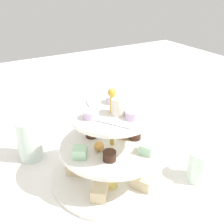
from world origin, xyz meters
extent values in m
plane|color=white|center=(0.00, 0.00, 0.00)|extent=(2.40, 2.40, 0.00)
cylinder|color=white|center=(0.00, 0.00, 0.01)|extent=(0.31, 0.31, 0.01)
cylinder|color=white|center=(0.00, 0.00, 0.09)|extent=(0.25, 0.25, 0.01)
cylinder|color=white|center=(0.00, 0.00, 0.18)|extent=(0.20, 0.20, 0.01)
cylinder|color=gold|center=(0.00, 0.00, 0.12)|extent=(0.01, 0.01, 0.23)
sphere|color=gold|center=(0.00, 0.00, 0.23)|extent=(0.02, 0.02, 0.02)
cube|color=beige|center=(-0.09, 0.02, 0.03)|extent=(0.05, 0.04, 0.03)
cube|color=beige|center=(-0.05, -0.08, 0.03)|extent=(0.06, 0.06, 0.03)
cube|color=beige|center=(0.06, -0.07, 0.03)|extent=(0.06, 0.06, 0.03)
cube|color=beige|center=(0.08, 0.04, 0.03)|extent=(0.06, 0.05, 0.03)
cube|color=beige|center=(-0.01, 0.09, 0.03)|extent=(0.04, 0.05, 0.03)
cylinder|color=#E5C660|center=(0.04, -0.03, 0.02)|extent=(0.04, 0.04, 0.01)
cylinder|color=#381E14|center=(0.05, -0.04, 0.11)|extent=(0.03, 0.03, 0.02)
cylinder|color=#381E14|center=(0.01, 0.06, 0.11)|extent=(0.03, 0.03, 0.02)
cylinder|color=#381E14|center=(-0.06, -0.03, 0.11)|extent=(0.03, 0.03, 0.02)
cube|color=#B2E5BC|center=(0.07, 0.05, 0.11)|extent=(0.04, 0.04, 0.02)
cube|color=#B2E5BC|center=(-0.08, 0.04, 0.11)|extent=(0.03, 0.03, 0.02)
cube|color=#B2E5BC|center=(0.01, -0.09, 0.11)|extent=(0.04, 0.04, 0.02)
sphere|color=gold|center=(-0.01, 0.04, 0.11)|extent=(0.02, 0.02, 0.02)
sphere|color=gold|center=(0.01, -0.04, 0.11)|extent=(0.02, 0.02, 0.02)
cylinder|color=silver|center=(-0.05, 0.03, 0.19)|extent=(0.03, 0.03, 0.02)
cylinder|color=silver|center=(0.00, -0.05, 0.19)|extent=(0.03, 0.03, 0.02)
cylinder|color=silver|center=(0.05, 0.02, 0.19)|extent=(0.03, 0.03, 0.02)
cylinder|color=white|center=(0.01, 0.01, 0.20)|extent=(0.04, 0.04, 0.04)
cube|color=silver|center=(-0.04, -0.03, 0.19)|extent=(0.09, 0.03, 0.00)
cube|color=silver|center=(0.04, -0.03, 0.19)|extent=(0.08, 0.06, 0.00)
cylinder|color=silver|center=(-0.19, -0.15, 0.06)|extent=(0.07, 0.07, 0.12)
cube|color=silver|center=(-0.22, 0.19, 0.00)|extent=(0.13, 0.13, 0.00)
cylinder|color=silver|center=(0.12, 0.18, 0.04)|extent=(0.06, 0.06, 0.08)
camera|label=1|loc=(0.49, -0.29, 0.47)|focal=44.58mm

